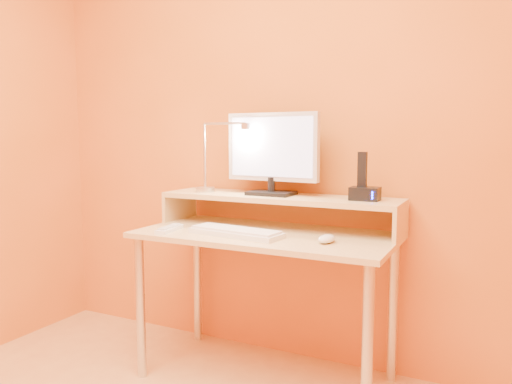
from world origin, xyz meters
The scene contains 25 objects.
wall_back centered at (0.00, 1.50, 1.25)m, with size 3.00×0.04×2.50m, color orange.
desk_leg_fl centered at (-0.55, 0.93, 0.35)m, with size 0.04×0.04×0.69m, color silver.
desk_leg_fr centered at (0.55, 0.93, 0.35)m, with size 0.04×0.04×0.69m, color silver.
desk_leg_bl centered at (-0.55, 1.43, 0.35)m, with size 0.04×0.04×0.69m, color silver.
desk_leg_br centered at (0.55, 1.43, 0.35)m, with size 0.04×0.04×0.69m, color silver.
desk_lower centered at (0.00, 1.18, 0.71)m, with size 1.20×0.60×0.03m, color #ECCC83.
shelf_riser_left centered at (-0.59, 1.33, 0.79)m, with size 0.02×0.30×0.14m, color #ECCC83.
shelf_riser_right centered at (0.59, 1.33, 0.79)m, with size 0.02×0.30×0.14m, color #ECCC83.
desk_shelf centered at (0.00, 1.33, 0.87)m, with size 1.20×0.30×0.03m, color #ECCC83.
monitor_foot centered at (-0.04, 1.33, 0.89)m, with size 0.22×0.16×0.02m, color black.
monitor_neck centered at (-0.04, 1.33, 0.93)m, with size 0.04×0.04×0.07m, color black.
monitor_panel centered at (-0.04, 1.34, 1.12)m, with size 0.49×0.04×0.34m, color silver.
monitor_back centered at (-0.04, 1.36, 1.12)m, with size 0.44×0.01×0.29m, color black.
monitor_screen centered at (-0.04, 1.32, 1.12)m, with size 0.45×0.00×0.29m, color silver.
lamp_base centered at (-0.41, 1.30, 0.89)m, with size 0.10×0.10×0.03m, color silver.
lamp_post centered at (-0.41, 1.30, 1.07)m, with size 0.01×0.01×0.33m, color silver.
lamp_arm centered at (-0.29, 1.30, 1.24)m, with size 0.01×0.01×0.24m, color silver.
lamp_head centered at (-0.17, 1.30, 1.22)m, with size 0.04×0.04×0.03m, color silver.
lamp_bulb centered at (-0.17, 1.30, 1.20)m, with size 0.03×0.03×0.00m, color #FFEAC6.
phone_dock centered at (0.43, 1.33, 0.91)m, with size 0.13×0.10×0.06m, color black.
phone_handset centered at (0.41, 1.33, 1.02)m, with size 0.04×0.03×0.16m, color black.
phone_led centered at (0.47, 1.28, 0.91)m, with size 0.01×0.00×0.04m, color #1725FA.
keyboard centered at (-0.09, 1.06, 0.73)m, with size 0.45×0.14×0.02m, color white.
mouse centered at (0.33, 1.08, 0.74)m, with size 0.06×0.11×0.04m, color silver.
remote_control centered at (-0.43, 1.01, 0.73)m, with size 0.05×0.20×0.02m, color white.
Camera 1 is at (0.97, -0.89, 1.16)m, focal length 34.67 mm.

